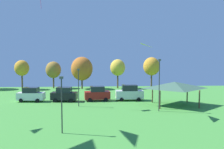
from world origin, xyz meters
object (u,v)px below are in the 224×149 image
at_px(light_post_1, 79,85).
at_px(treeline_tree_2, 53,70).
at_px(treeline_tree_5, 152,66).
at_px(parked_car_leftmost, 31,95).
at_px(park_pavilion, 175,85).
at_px(parked_car_third_from_left, 97,94).
at_px(parked_car_second_from_left, 64,94).
at_px(treeline_tree_3, 82,69).
at_px(treeline_tree_4, 118,68).
at_px(parked_car_rightmost_in_row, 129,93).
at_px(treeline_tree_1, 22,68).
at_px(light_post_0, 159,82).
at_px(light_post_2, 62,101).
at_px(kite_flying_1, 154,55).

bearing_deg(light_post_1, treeline_tree_2, 109.84).
bearing_deg(treeline_tree_5, treeline_tree_2, 176.76).
xyz_separation_m(parked_car_leftmost, park_pavilion, (22.74, -4.31, 1.92)).
distance_m(parked_car_third_from_left, treeline_tree_5, 20.58).
height_order(parked_car_second_from_left, treeline_tree_3, treeline_tree_3).
bearing_deg(treeline_tree_4, park_pavilion, -70.94).
bearing_deg(treeline_tree_4, parked_car_rightmost_in_row, -87.37).
relative_size(treeline_tree_1, treeline_tree_4, 0.97).
relative_size(light_post_1, treeline_tree_2, 0.88).
bearing_deg(treeline_tree_4, light_post_1, -110.00).
xyz_separation_m(light_post_0, treeline_tree_2, (-18.89, 25.25, 0.41)).
distance_m(light_post_0, treeline_tree_3, 26.73).
bearing_deg(parked_car_rightmost_in_row, park_pavilion, -35.30).
bearing_deg(treeline_tree_5, light_post_0, -100.20).
relative_size(parked_car_second_from_left, treeline_tree_5, 0.59).
height_order(light_post_1, light_post_2, light_post_1).
relative_size(parked_car_rightmost_in_row, light_post_2, 0.84).
xyz_separation_m(parked_car_rightmost_in_row, light_post_2, (-8.72, -17.06, 1.85)).
bearing_deg(parked_car_rightmost_in_row, kite_flying_1, -82.33).
xyz_separation_m(parked_car_leftmost, treeline_tree_1, (-6.36, 15.58, 3.69)).
height_order(treeline_tree_1, treeline_tree_3, treeline_tree_3).
bearing_deg(treeline_tree_2, light_post_2, -78.04).
bearing_deg(parked_car_rightmost_in_row, parked_car_third_from_left, 179.86).
bearing_deg(treeline_tree_4, parked_car_third_from_left, -106.45).
bearing_deg(treeline_tree_4, parked_car_second_from_left, -121.98).
height_order(treeline_tree_3, treeline_tree_5, treeline_tree_3).
distance_m(parked_car_third_from_left, treeline_tree_4, 17.11).
xyz_separation_m(park_pavilion, light_post_1, (-14.53, -0.04, 0.12)).
height_order(parked_car_leftmost, parked_car_rightmost_in_row, parked_car_rightmost_in_row).
distance_m(parked_car_second_from_left, light_post_2, 17.00).
relative_size(light_post_2, treeline_tree_4, 0.80).
distance_m(light_post_0, treeline_tree_2, 31.53).
bearing_deg(light_post_2, park_pavilion, 39.96).
bearing_deg(parked_car_leftmost, parked_car_rightmost_in_row, 3.89).
bearing_deg(treeline_tree_3, light_post_0, -63.15).
height_order(light_post_2, treeline_tree_5, treeline_tree_5).
relative_size(kite_flying_1, parked_car_second_from_left, 0.61).
bearing_deg(park_pavilion, treeline_tree_1, 145.64).
height_order(parked_car_leftmost, treeline_tree_1, treeline_tree_1).
xyz_separation_m(kite_flying_1, light_post_1, (-9.72, 6.46, -4.43)).
height_order(kite_flying_1, treeline_tree_2, kite_flying_1).
xyz_separation_m(parked_car_leftmost, light_post_2, (7.68, -16.93, 1.98)).
xyz_separation_m(light_post_0, light_post_1, (-11.15, 3.79, -0.75)).
bearing_deg(parked_car_rightmost_in_row, light_post_1, -151.59).
bearing_deg(treeline_tree_3, parked_car_rightmost_in_row, -59.65).
bearing_deg(treeline_tree_4, treeline_tree_3, -176.91).
height_order(light_post_1, treeline_tree_2, treeline_tree_2).
bearing_deg(treeline_tree_1, treeline_tree_4, 1.47).
bearing_deg(light_post_2, treeline_tree_2, 101.96).
relative_size(parked_car_third_from_left, treeline_tree_5, 0.60).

